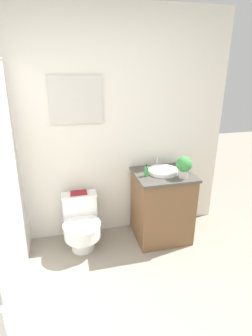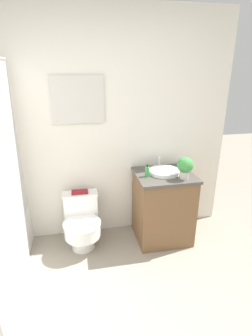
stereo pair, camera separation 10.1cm
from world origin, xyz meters
name	(u,v)px [view 1 (the left image)]	position (x,y,z in m)	size (l,w,h in m)	color
wall_back	(75,132)	(0.00, 1.87, 1.26)	(3.47, 0.07, 2.50)	silver
toilet	(81,224)	(-0.01, 1.58, 0.29)	(0.40, 0.52, 0.59)	white
vanity	(162,206)	(0.91, 1.55, 0.41)	(0.63, 0.56, 0.81)	brown
sink	(163,171)	(0.91, 1.57, 0.83)	(0.33, 0.37, 0.13)	white
soap_bottle	(146,171)	(0.71, 1.52, 0.87)	(0.05, 0.05, 0.13)	green
potted_plant	(184,166)	(1.07, 1.39, 0.95)	(0.17, 0.17, 0.23)	beige
book_on_tank	(79,193)	(-0.01, 1.71, 0.60)	(0.18, 0.10, 0.02)	maroon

